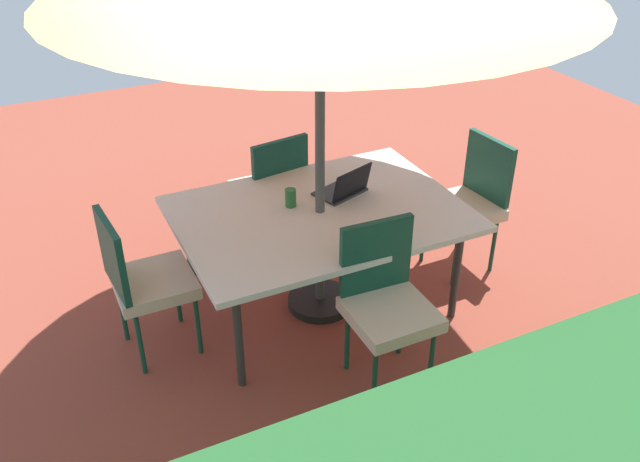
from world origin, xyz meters
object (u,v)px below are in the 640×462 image
chair_south (271,187)px  dining_table (320,217)px  chair_north (386,299)px  chair_west (470,198)px  laptop (344,188)px  cup (291,198)px  chair_east (143,277)px

chair_south → dining_table: bearing=83.8°
chair_north → chair_south: same height
chair_west → laptop: chair_west is taller
dining_table → chair_south: size_ratio=1.83×
chair_south → laptop: chair_south is taller
cup → chair_east: bearing=5.6°
dining_table → laptop: (-0.24, -0.13, 0.09)m
chair_south → cup: 0.68m
chair_north → laptop: (-0.19, -0.89, 0.24)m
laptop → chair_south: bearing=-86.4°
dining_table → cup: size_ratio=15.06×
dining_table → chair_south: bearing=-87.7°
chair_west → chair_east: bearing=-96.3°
chair_west → chair_east: (2.32, -0.04, 0.00)m
chair_north → chair_east: bearing=148.7°
cup → chair_north: bearing=101.8°
chair_east → cup: chair_east is taller
chair_north → cup: (0.19, -0.90, 0.25)m
chair_west → chair_south: size_ratio=1.00×
chair_west → chair_south: (1.21, -0.77, 0.00)m
chair_west → chair_north: 1.37m
chair_north → cup: 0.95m
cup → dining_table: bearing=135.2°
chair_east → chair_south: bearing=-61.8°
chair_south → cup: (0.11, 0.63, 0.25)m
dining_table → laptop: 0.28m
dining_table → chair_south: (0.03, -0.77, -0.14)m
chair_west → dining_table: bearing=-95.3°
dining_table → cup: cup is taller
dining_table → chair_north: (-0.05, 0.76, -0.14)m
chair_west → chair_north: (1.13, 0.76, 0.00)m
chair_west → laptop: 0.98m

